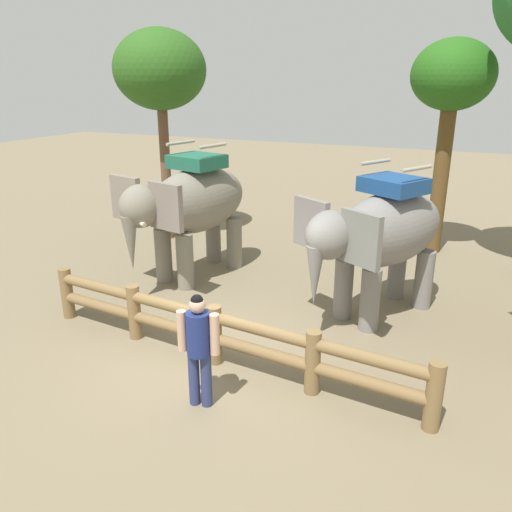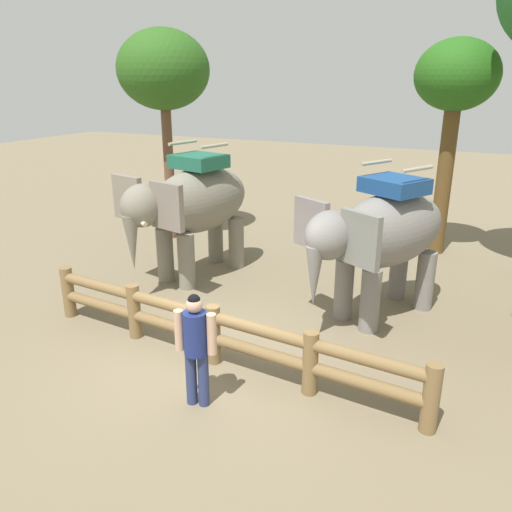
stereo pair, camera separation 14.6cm
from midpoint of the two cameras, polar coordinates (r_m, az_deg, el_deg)
ground_plane at (r=9.00m, az=-4.15°, el=-11.66°), size 60.00×60.00×0.00m
log_fence at (r=8.69m, az=-4.32°, el=-8.30°), size 7.39×0.88×1.05m
elephant_near_left at (r=12.11m, az=-6.74°, el=5.77°), size 2.39×3.85×3.23m
elephant_center at (r=10.23m, az=14.36°, el=2.34°), size 2.90×3.62×3.10m
tourist_woman_in_black at (r=7.46m, az=-6.21°, el=-9.61°), size 0.62×0.41×1.79m
tree_far_left at (r=14.48m, az=21.79°, el=17.50°), size 2.10×2.10×5.60m
tree_back_center at (r=15.17m, az=-10.04°, el=19.66°), size 2.57×2.57×5.94m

